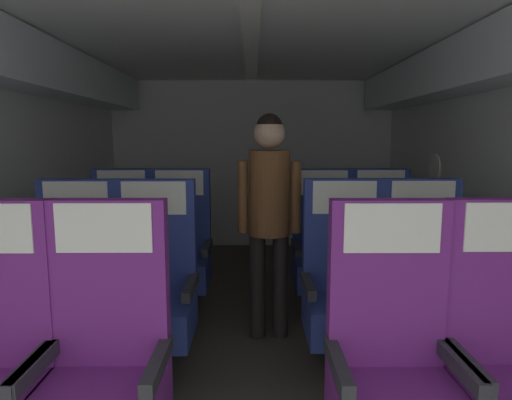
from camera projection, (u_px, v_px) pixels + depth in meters
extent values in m
cube|color=#3D3833|center=(251.00, 347.00, 2.95)|extent=(3.80, 6.04, 0.02)
cube|color=silver|center=(250.00, 14.00, 2.66)|extent=(3.68, 5.64, 0.06)
cube|color=silver|center=(252.00, 164.00, 5.62)|extent=(3.68, 0.06, 2.13)
cube|color=silver|center=(506.00, 52.00, 2.70)|extent=(0.37, 5.42, 0.36)
cube|color=white|center=(250.00, 21.00, 2.66)|extent=(0.12, 5.08, 0.02)
cylinder|color=white|center=(434.00, 168.00, 4.21)|extent=(0.01, 0.26, 0.26)
cube|color=#28282D|center=(33.00, 366.00, 1.66)|extent=(0.05, 0.39, 0.06)
cube|color=#6B237A|center=(110.00, 282.00, 1.82)|extent=(0.48, 0.08, 0.70)
cube|color=#28282D|center=(158.00, 364.00, 1.67)|extent=(0.05, 0.39, 0.06)
cube|color=#28282D|center=(36.00, 365.00, 1.67)|extent=(0.05, 0.39, 0.06)
cube|color=silver|center=(103.00, 228.00, 1.74)|extent=(0.38, 0.01, 0.20)
cube|color=#6B237A|center=(501.00, 281.00, 1.83)|extent=(0.48, 0.08, 0.70)
cube|color=#28282D|center=(464.00, 363.00, 1.68)|extent=(0.05, 0.39, 0.06)
cube|color=silver|center=(512.00, 227.00, 1.76)|extent=(0.38, 0.01, 0.20)
cube|color=#6B237A|center=(387.00, 283.00, 1.82)|extent=(0.48, 0.08, 0.70)
cube|color=#28282D|center=(459.00, 365.00, 1.67)|extent=(0.05, 0.39, 0.06)
cube|color=#28282D|center=(338.00, 365.00, 1.66)|extent=(0.05, 0.39, 0.06)
cube|color=silver|center=(392.00, 228.00, 1.74)|extent=(0.38, 0.01, 0.20)
cube|color=#38383D|center=(75.00, 354.00, 2.61)|extent=(0.17, 0.17, 0.22)
cube|color=navy|center=(73.00, 319.00, 2.58)|extent=(0.48, 0.46, 0.22)
cube|color=navy|center=(81.00, 236.00, 2.70)|extent=(0.48, 0.08, 0.70)
cube|color=#28282D|center=(110.00, 286.00, 2.55)|extent=(0.05, 0.39, 0.06)
cube|color=#28282D|center=(31.00, 286.00, 2.55)|extent=(0.05, 0.39, 0.06)
cube|color=silver|center=(76.00, 198.00, 2.62)|extent=(0.38, 0.01, 0.20)
cube|color=#38383D|center=(153.00, 355.00, 2.60)|extent=(0.17, 0.17, 0.22)
cube|color=navy|center=(152.00, 319.00, 2.57)|extent=(0.48, 0.46, 0.22)
cube|color=navy|center=(157.00, 236.00, 2.70)|extent=(0.48, 0.08, 0.70)
cube|color=#28282D|center=(191.00, 286.00, 2.55)|extent=(0.05, 0.39, 0.06)
cube|color=#28282D|center=(111.00, 287.00, 2.54)|extent=(0.05, 0.39, 0.06)
cube|color=silver|center=(154.00, 198.00, 2.62)|extent=(0.38, 0.01, 0.20)
cube|color=#38383D|center=(424.00, 352.00, 2.64)|extent=(0.17, 0.17, 0.22)
cube|color=navy|center=(426.00, 317.00, 2.61)|extent=(0.48, 0.46, 0.22)
cube|color=navy|center=(418.00, 234.00, 2.73)|extent=(0.48, 0.08, 0.70)
cube|color=#28282D|center=(467.00, 284.00, 2.58)|extent=(0.05, 0.39, 0.06)
cube|color=#28282D|center=(389.00, 284.00, 2.58)|extent=(0.05, 0.39, 0.06)
cube|color=silver|center=(423.00, 197.00, 2.66)|extent=(0.38, 0.01, 0.20)
cube|color=#38383D|center=(345.00, 352.00, 2.63)|extent=(0.17, 0.17, 0.22)
cube|color=navy|center=(346.00, 317.00, 2.60)|extent=(0.48, 0.46, 0.22)
cube|color=navy|center=(342.00, 235.00, 2.73)|extent=(0.48, 0.08, 0.70)
cube|color=#28282D|center=(386.00, 285.00, 2.58)|extent=(0.05, 0.39, 0.06)
cube|color=#28282D|center=(308.00, 285.00, 2.57)|extent=(0.05, 0.39, 0.06)
cube|color=silver|center=(345.00, 197.00, 2.65)|extent=(0.38, 0.01, 0.20)
cube|color=#38383D|center=(121.00, 298.00, 3.53)|extent=(0.17, 0.17, 0.22)
cube|color=navy|center=(120.00, 272.00, 3.50)|extent=(0.48, 0.46, 0.22)
cube|color=navy|center=(124.00, 211.00, 3.62)|extent=(0.48, 0.08, 0.70)
cube|color=#28282D|center=(148.00, 247.00, 3.47)|extent=(0.05, 0.39, 0.06)
cube|color=#28282D|center=(89.00, 247.00, 3.47)|extent=(0.05, 0.39, 0.06)
cube|color=silver|center=(121.00, 183.00, 3.54)|extent=(0.38, 0.01, 0.20)
cube|color=#38383D|center=(179.00, 299.00, 3.51)|extent=(0.17, 0.17, 0.22)
cube|color=navy|center=(179.00, 272.00, 3.48)|extent=(0.48, 0.46, 0.22)
cube|color=navy|center=(181.00, 211.00, 3.61)|extent=(0.48, 0.08, 0.70)
cube|color=#28282D|center=(207.00, 248.00, 3.46)|extent=(0.05, 0.39, 0.06)
cube|color=#28282D|center=(149.00, 248.00, 3.45)|extent=(0.05, 0.39, 0.06)
cube|color=silver|center=(179.00, 183.00, 3.53)|extent=(0.38, 0.01, 0.20)
cube|color=#38383D|center=(381.00, 298.00, 3.54)|extent=(0.17, 0.17, 0.22)
cube|color=navy|center=(382.00, 271.00, 3.51)|extent=(0.48, 0.46, 0.22)
cube|color=navy|center=(378.00, 211.00, 3.63)|extent=(0.48, 0.08, 0.70)
cube|color=#28282D|center=(412.00, 247.00, 3.48)|extent=(0.05, 0.39, 0.06)
cube|color=#28282D|center=(355.00, 247.00, 3.48)|extent=(0.05, 0.39, 0.06)
cube|color=silver|center=(381.00, 182.00, 3.56)|extent=(0.38, 0.01, 0.20)
cube|color=#38383D|center=(324.00, 299.00, 3.52)|extent=(0.17, 0.17, 0.22)
cube|color=navy|center=(325.00, 272.00, 3.49)|extent=(0.48, 0.46, 0.22)
cube|color=navy|center=(322.00, 211.00, 3.61)|extent=(0.48, 0.08, 0.70)
cube|color=#28282D|center=(354.00, 248.00, 3.46)|extent=(0.05, 0.39, 0.06)
cube|color=#28282D|center=(296.00, 248.00, 3.46)|extent=(0.05, 0.39, 0.06)
cube|color=silver|center=(324.00, 183.00, 3.53)|extent=(0.38, 0.01, 0.20)
cylinder|color=black|center=(257.00, 286.00, 3.06)|extent=(0.11, 0.11, 0.73)
cylinder|color=black|center=(280.00, 286.00, 3.06)|extent=(0.11, 0.11, 0.73)
cylinder|color=brown|center=(269.00, 193.00, 2.97)|extent=(0.28, 0.28, 0.57)
cylinder|color=brown|center=(243.00, 197.00, 2.97)|extent=(0.07, 0.07, 0.49)
cylinder|color=brown|center=(296.00, 197.00, 2.97)|extent=(0.07, 0.07, 0.49)
sphere|color=tan|center=(269.00, 133.00, 2.91)|extent=(0.21, 0.21, 0.21)
sphere|color=black|center=(270.00, 127.00, 2.91)|extent=(0.18, 0.18, 0.18)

